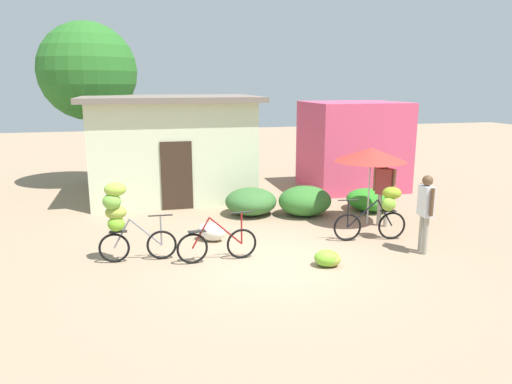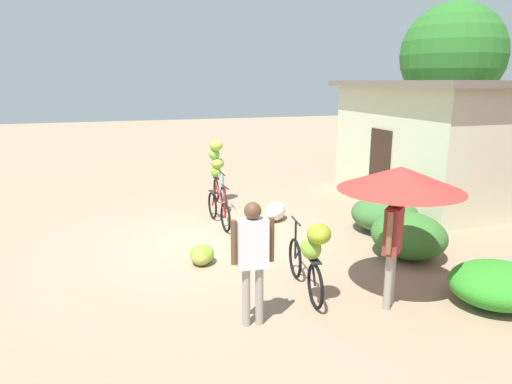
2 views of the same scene
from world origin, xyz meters
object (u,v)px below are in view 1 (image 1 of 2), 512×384
(banana_pile_on_ground, at_px, (328,258))
(produce_sack, at_px, (211,232))
(shop_pink, at_px, (353,146))
(bicycle_leftmost, at_px, (120,215))
(market_umbrella, at_px, (371,154))
(bicycle_center_loaded, at_px, (382,209))
(tree_behind_building, at_px, (88,72))
(bicycle_near_pile, at_px, (218,244))
(building_low, at_px, (172,147))
(person_vendor, at_px, (384,186))
(person_bystander, at_px, (426,206))

(banana_pile_on_ground, distance_m, produce_sack, 3.00)
(shop_pink, xyz_separation_m, bicycle_leftmost, (-7.70, -5.60, -0.48))
(shop_pink, xyz_separation_m, produce_sack, (-5.71, -4.66, -1.28))
(bicycle_leftmost, height_order, banana_pile_on_ground, bicycle_leftmost)
(market_umbrella, bearing_deg, banana_pile_on_ground, -130.04)
(shop_pink, distance_m, bicycle_center_loaded, 5.88)
(tree_behind_building, relative_size, bicycle_leftmost, 3.38)
(market_umbrella, bearing_deg, tree_behind_building, 136.65)
(tree_behind_building, distance_m, market_umbrella, 10.31)
(bicycle_leftmost, height_order, bicycle_near_pile, bicycle_leftmost)
(bicycle_near_pile, bearing_deg, building_low, 94.13)
(market_umbrella, relative_size, banana_pile_on_ground, 3.43)
(bicycle_leftmost, bearing_deg, person_vendor, 9.20)
(shop_pink, xyz_separation_m, bicycle_center_loaded, (-1.79, -5.55, -0.74))
(bicycle_center_loaded, bearing_deg, produce_sack, 167.24)
(tree_behind_building, xyz_separation_m, bicycle_leftmost, (1.14, -8.24, -2.98))
(shop_pink, distance_m, tree_behind_building, 9.55)
(shop_pink, bearing_deg, produce_sack, -140.75)
(produce_sack, relative_size, person_bystander, 0.41)
(person_vendor, bearing_deg, bicycle_near_pile, -162.16)
(bicycle_center_loaded, height_order, produce_sack, bicycle_center_loaded)
(market_umbrella, distance_m, bicycle_leftmost, 6.39)
(bicycle_center_loaded, bearing_deg, person_bystander, -66.89)
(bicycle_center_loaded, bearing_deg, banana_pile_on_ground, -145.28)
(tree_behind_building, bearing_deg, bicycle_center_loaded, -49.26)
(banana_pile_on_ground, height_order, produce_sack, produce_sack)
(tree_behind_building, height_order, bicycle_leftmost, tree_behind_building)
(tree_behind_building, distance_m, banana_pile_on_ground, 11.47)
(building_low, bearing_deg, market_umbrella, -43.46)
(bicycle_leftmost, distance_m, person_bystander, 6.44)
(banana_pile_on_ground, bearing_deg, market_umbrella, 49.96)
(market_umbrella, xyz_separation_m, banana_pile_on_ground, (-2.15, -2.55, -1.69))
(tree_behind_building, bearing_deg, shop_pink, -16.61)
(bicycle_leftmost, distance_m, produce_sack, 2.34)
(bicycle_leftmost, distance_m, person_vendor, 6.56)
(tree_behind_building, distance_m, bicycle_near_pile, 9.87)
(tree_behind_building, xyz_separation_m, bicycle_near_pile, (3.06, -8.65, -3.64))
(person_vendor, bearing_deg, market_umbrella, 137.19)
(market_umbrella, bearing_deg, bicycle_leftmost, -168.03)
(tree_behind_building, distance_m, produce_sack, 8.80)
(bicycle_center_loaded, height_order, banana_pile_on_ground, bicycle_center_loaded)
(person_bystander, bearing_deg, banana_pile_on_ground, -173.92)
(person_bystander, bearing_deg, bicycle_leftmost, 171.12)
(bicycle_leftmost, relative_size, person_vendor, 0.97)
(bicycle_near_pile, distance_m, bicycle_center_loaded, 4.04)
(shop_pink, distance_m, market_umbrella, 4.56)
(person_bystander, bearing_deg, building_low, 125.76)
(bicycle_near_pile, xyz_separation_m, produce_sack, (0.07, 1.35, -0.14))
(market_umbrella, bearing_deg, produce_sack, -174.91)
(tree_behind_building, xyz_separation_m, bicycle_center_loaded, (7.05, -8.19, -3.24))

